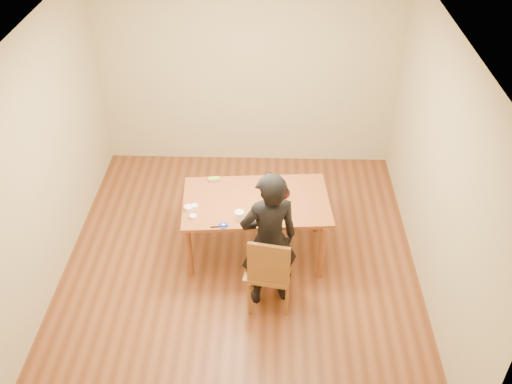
{
  "coord_description": "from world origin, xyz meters",
  "views": [
    {
      "loc": [
        0.32,
        -4.75,
        4.56
      ],
      "look_at": [
        0.17,
        0.2,
        0.9
      ],
      "focal_mm": 40.0,
      "sensor_mm": 36.0,
      "label": 1
    }
  ],
  "objects_px": {
    "dining_table": "(256,202)",
    "cake_plate": "(278,193)",
    "cake": "(278,190)",
    "person": "(269,240)",
    "dining_chair": "(268,270)"
  },
  "relations": [
    {
      "from": "cake_plate",
      "to": "dining_table",
      "type": "bearing_deg",
      "value": -150.62
    },
    {
      "from": "dining_table",
      "to": "cake",
      "type": "xyz_separation_m",
      "value": [
        0.24,
        0.13,
        0.07
      ]
    },
    {
      "from": "person",
      "to": "dining_table",
      "type": "bearing_deg",
      "value": -93.88
    },
    {
      "from": "cake_plate",
      "to": "dining_chair",
      "type": "bearing_deg",
      "value": -95.46
    },
    {
      "from": "person",
      "to": "cake_plate",
      "type": "bearing_deg",
      "value": -111.24
    },
    {
      "from": "dining_table",
      "to": "cake_plate",
      "type": "height_order",
      "value": "cake_plate"
    },
    {
      "from": "cake",
      "to": "cake_plate",
      "type": "bearing_deg",
      "value": 0.0
    },
    {
      "from": "dining_table",
      "to": "person",
      "type": "bearing_deg",
      "value": -82.87
    },
    {
      "from": "dining_chair",
      "to": "dining_table",
      "type": "bearing_deg",
      "value": 111.02
    },
    {
      "from": "dining_table",
      "to": "dining_chair",
      "type": "height_order",
      "value": "dining_table"
    },
    {
      "from": "dining_table",
      "to": "cake_plate",
      "type": "relative_size",
      "value": 5.94
    },
    {
      "from": "cake_plate",
      "to": "person",
      "type": "xyz_separation_m",
      "value": [
        -0.09,
        -0.86,
        0.05
      ]
    },
    {
      "from": "cake",
      "to": "dining_table",
      "type": "bearing_deg",
      "value": -150.62
    },
    {
      "from": "dining_chair",
      "to": "person",
      "type": "relative_size",
      "value": 0.28
    },
    {
      "from": "dining_chair",
      "to": "person",
      "type": "height_order",
      "value": "person"
    }
  ]
}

